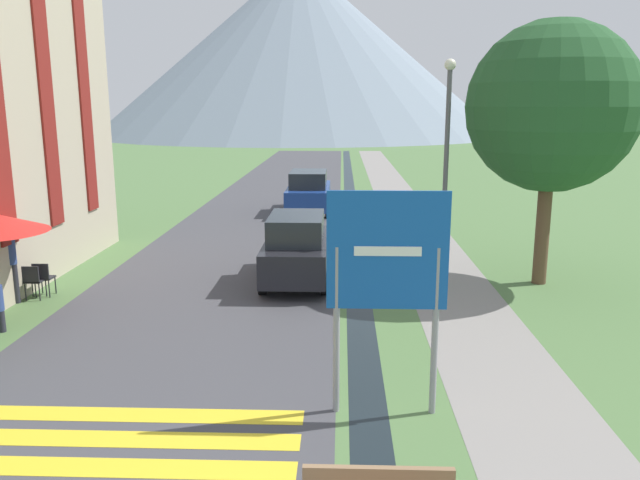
{
  "coord_description": "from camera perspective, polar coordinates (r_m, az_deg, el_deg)",
  "views": [
    {
      "loc": [
        0.77,
        -4.26,
        4.59
      ],
      "look_at": [
        0.27,
        10.0,
        1.5
      ],
      "focal_mm": 35.0,
      "sensor_mm": 36.0,
      "label": 1
    }
  ],
  "objects": [
    {
      "name": "parked_car_far",
      "position": [
        27.16,
        -1.04,
        4.44
      ],
      "size": [
        1.9,
        4.4,
        1.82
      ],
      "color": "navy",
      "rests_on": "ground_plane"
    },
    {
      "name": "person_standing_terrace",
      "position": [
        16.29,
        -26.52,
        -1.69
      ],
      "size": [
        0.32,
        0.32,
        1.78
      ],
      "color": "#282833",
      "rests_on": "ground_plane"
    },
    {
      "name": "crosswalk_marking",
      "position": [
        9.66,
        -18.88,
        -16.83
      ],
      "size": [
        5.44,
        1.84,
        0.01
      ],
      "color": "yellow",
      "rests_on": "ground_plane"
    },
    {
      "name": "parked_car_near",
      "position": [
        16.39,
        -2.13,
        -0.76
      ],
      "size": [
        1.72,
        3.92,
        1.82
      ],
      "color": "black",
      "rests_on": "ground_plane"
    },
    {
      "name": "cafe_chair_far_right",
      "position": [
        16.63,
        -24.0,
        -3.04
      ],
      "size": [
        0.4,
        0.4,
        0.85
      ],
      "rotation": [
        0.0,
        0.0,
        0.42
      ],
      "color": "#232328",
      "rests_on": "ground_plane"
    },
    {
      "name": "footpath",
      "position": [
        34.68,
        6.69,
        4.55
      ],
      "size": [
        2.2,
        60.0,
        0.01
      ],
      "color": "gray",
      "rests_on": "ground_plane"
    },
    {
      "name": "cafe_chair_far_left",
      "position": [
        16.46,
        -24.75,
        -3.26
      ],
      "size": [
        0.4,
        0.4,
        0.85
      ],
      "rotation": [
        0.0,
        0.0,
        -0.31
      ],
      "color": "#232328",
      "rests_on": "ground_plane"
    },
    {
      "name": "ground_plane",
      "position": [
        24.71,
        0.19,
        1.52
      ],
      "size": [
        160.0,
        160.0,
        0.0
      ],
      "primitive_type": "plane",
      "color": "#517542"
    },
    {
      "name": "streetlamp",
      "position": [
        15.88,
        11.47,
        7.45
      ],
      "size": [
        0.28,
        0.28,
        5.69
      ],
      "color": "#515156",
      "rests_on": "ground_plane"
    },
    {
      "name": "road",
      "position": [
        34.72,
        -3.42,
        4.62
      ],
      "size": [
        6.4,
        60.0,
        0.01
      ],
      "color": "#424247",
      "rests_on": "ground_plane"
    },
    {
      "name": "tree_by_path",
      "position": [
        16.85,
        20.45,
        11.3
      ],
      "size": [
        4.26,
        4.26,
        6.68
      ],
      "color": "brown",
      "rests_on": "ground_plane"
    },
    {
      "name": "drainage_channel",
      "position": [
        34.57,
        2.71,
        4.59
      ],
      "size": [
        0.6,
        60.0,
        0.0
      ],
      "color": "black",
      "rests_on": "ground_plane"
    },
    {
      "name": "mountain_distant",
      "position": [
        100.08,
        -1.97,
        17.09
      ],
      "size": [
        62.11,
        62.11,
        26.16
      ],
      "color": "gray",
      "rests_on": "ground_plane"
    },
    {
      "name": "road_sign",
      "position": [
        9.12,
        6.16,
        -2.86
      ],
      "size": [
        1.77,
        0.11,
        3.41
      ],
      "color": "gray",
      "rests_on": "ground_plane"
    }
  ]
}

